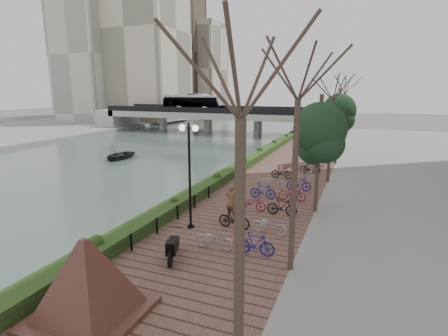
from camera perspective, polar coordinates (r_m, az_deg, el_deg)
The scene contains 14 objects.
ground at distance 16.21m, azimuth -21.00°, elevation -14.72°, with size 220.00×220.00×0.00m, color #59595B.
river_water at distance 43.98m, azimuth -13.48°, elevation 2.91°, with size 30.00×130.00×0.02m, color #45564E.
promenade at distance 29.34m, azimuth 9.03°, elevation -1.22°, with size 8.00×75.00×0.50m, color brown.
hedge at distance 32.45m, azimuth 4.20°, elevation 1.24°, with size 1.10×56.00×0.60m, color #233E16.
chain_fence at distance 16.43m, azimuth -12.79°, elevation -10.50°, with size 0.10×14.10×0.70m.
granite_monument at distance 11.52m, azimuth -21.44°, elevation -16.47°, with size 4.87×4.87×2.54m.
lamppost at distance 16.75m, azimuth -5.71°, elevation 2.31°, with size 1.02×0.32×5.22m.
motorcycle at distance 14.65m, azimuth -8.30°, elevation -12.44°, with size 0.55×1.74×1.09m, color black, non-canonical shape.
pedestrian at distance 18.55m, azimuth 1.22°, elevation -5.49°, with size 0.69×0.45×1.89m, color brown.
bicycle_parking at distance 22.04m, azimuth 8.64°, elevation -3.94°, with size 2.40×17.32×1.00m.
street_trees at distance 23.38m, azimuth 16.24°, elevation 3.47°, with size 3.20×37.12×6.80m.
bridge at distance 61.15m, azimuth -3.18°, elevation 9.07°, with size 36.00×10.77×6.50m.
boat at distance 38.53m, azimuth -16.76°, elevation 1.99°, with size 2.81×3.94×0.82m, color black.
far_buildings at distance 92.62m, azimuth -12.97°, elevation 17.91°, with size 35.00×38.00×38.00m.
Camera 1 is at (10.19, -10.32, 7.24)m, focal length 28.00 mm.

